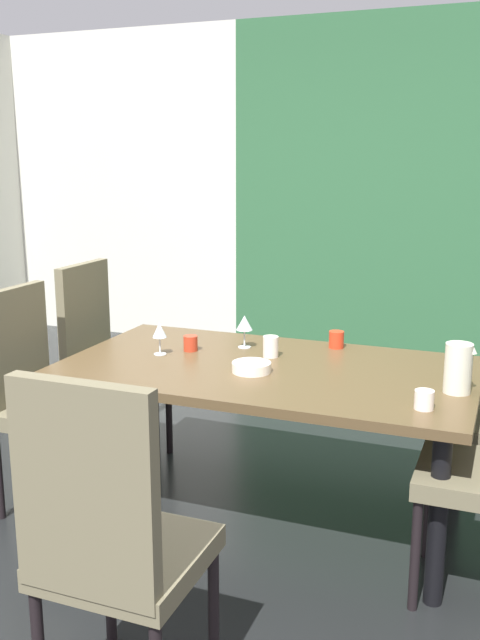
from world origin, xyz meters
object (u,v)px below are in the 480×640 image
Objects in this scene: chair_left_far at (104,356)px; wine_glass_front at (160,331)px; dining_table at (267,382)px; serving_bowl_rear at (251,367)px; pitcher_left at (458,368)px; wine_glass_east at (456,350)px; cup_south at (336,340)px; cup_corner at (424,400)px; chair_head_near at (110,537)px; cup_near_shelf at (191,343)px; chair_left_near at (39,389)px; wine_glass_near_window at (244,324)px; cup_right at (271,347)px.

chair_left_far reaches higher than wine_glass_front.
serving_bowl_rear reaches higher than dining_table.
chair_left_far is (-1.01, 0.28, -0.06)m from dining_table.
chair_left_far is at bearing 168.97° from pitcher_left.
pitcher_left is (0.03, -0.20, -0.02)m from wine_glass_east.
cup_corner is at bearing -54.96° from cup_south.
chair_head_near is 13.11× the size of cup_south.
cup_south is (-0.57, 0.28, -0.08)m from wine_glass_east.
chair_left_far is 1.82m from wine_glass_east.
wine_glass_front is 2.10× the size of cup_near_shelf.
wine_glass_front is at bearing 111.81° from chair_head_near.
cup_corner is (1.24, -0.30, -0.08)m from wine_glass_front.
cup_south is (0.63, 0.30, 0.00)m from cup_near_shelf.
cup_south is 1.14× the size of cup_corner.
wine_glass_front is (0.49, 0.28, 0.26)m from chair_left_near.
chair_head_near is 1.44m from chair_left_near.
wine_glass_near_window is 1.07m from pitcher_left.
wine_glass_near_window is at bearing 172.79° from wine_glass_east.
wine_glass_front is at bearing 168.20° from serving_bowl_rear.
cup_south reaches higher than cup_corner.
chair_left_far is 6.76× the size of wine_glass_near_window.
chair_head_near reaches higher than chair_left_near.
dining_table is at bearing -77.43° from cup_right.
cup_corner is (0.50, -0.72, -0.01)m from cup_south.
serving_bowl_rear is (0.49, -0.10, -0.09)m from wine_glass_front.
pitcher_left is (0.82, 1.23, 0.23)m from chair_head_near.
chair_left_near is 1.08m from cup_right.
dining_table is 18.56× the size of cup_right.
chair_left_near reaches higher than wine_glass_front.
dining_table is 1.31m from chair_head_near.
dining_table is 1.68× the size of chair_left_far.
cup_right is (-0.24, -0.27, 0.01)m from cup_south.
wine_glass_front is at bearing -163.05° from cup_right.
chair_head_near reaches higher than wine_glass_front.
cup_right is (-0.75, 0.45, 0.01)m from cup_corner.
cup_right is (0.98, -0.14, 0.18)m from chair_left_far.
chair_head_near is at bearing -88.92° from cup_right.
serving_bowl_rear is (-0.82, -0.24, -0.10)m from wine_glass_east.
chair_head_near is 1.59m from wine_glass_near_window.
chair_head_near is 1.03× the size of chair_left_near.
cup_corner reaches higher than serving_bowl_rear.
pitcher_left reaches higher than wine_glass_front.
cup_south reaches higher than cup_near_shelf.
cup_right reaches higher than cup_south.
wine_glass_east is at bearing -26.14° from cup_south.
chair_left_near is at bearing 0.27° from chair_left_far.
cup_south is at bearing 153.86° from wine_glass_east.
chair_left_far reaches higher than cup_near_shelf.
cup_south is at bearing 95.86° from chair_left_far.
cup_near_shelf is (-1.21, -0.02, -0.08)m from wine_glass_east.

